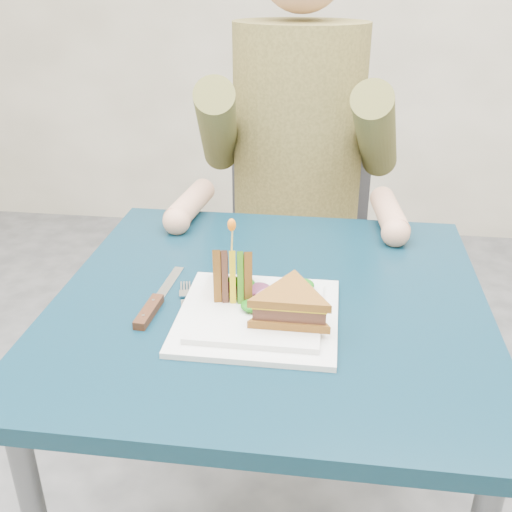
# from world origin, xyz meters

# --- Properties ---
(table) EXTENTS (0.75, 0.75, 0.73)m
(table) POSITION_xyz_m (0.00, 0.00, 0.65)
(table) COLOR #082130
(table) RESTS_ON ground
(chair) EXTENTS (0.42, 0.40, 0.93)m
(chair) POSITION_xyz_m (0.00, 0.74, 0.54)
(chair) COLOR #47474C
(chair) RESTS_ON ground
(diner) EXTENTS (0.54, 0.59, 0.74)m
(diner) POSITION_xyz_m (-0.00, 0.62, 0.91)
(diner) COLOR brown
(diner) RESTS_ON chair
(plate) EXTENTS (0.26, 0.26, 0.02)m
(plate) POSITION_xyz_m (-0.01, -0.08, 0.74)
(plate) COLOR white
(plate) RESTS_ON table
(sandwich_flat) EXTENTS (0.15, 0.15, 0.05)m
(sandwich_flat) POSITION_xyz_m (0.04, -0.10, 0.78)
(sandwich_flat) COLOR brown
(sandwich_flat) RESTS_ON plate
(sandwich_upright) EXTENTS (0.09, 0.15, 0.15)m
(sandwich_upright) POSITION_xyz_m (-0.06, -0.03, 0.78)
(sandwich_upright) COLOR brown
(sandwich_upright) RESTS_ON plate
(fork) EXTENTS (0.06, 0.18, 0.01)m
(fork) POSITION_xyz_m (-0.14, -0.07, 0.73)
(fork) COLOR silver
(fork) RESTS_ON table
(knife) EXTENTS (0.03, 0.22, 0.02)m
(knife) POSITION_xyz_m (-0.19, -0.07, 0.74)
(knife) COLOR silver
(knife) RESTS_ON table
(toothpick) EXTENTS (0.01, 0.01, 0.06)m
(toothpick) POSITION_xyz_m (-0.06, -0.03, 0.85)
(toothpick) COLOR tan
(toothpick) RESTS_ON sandwich_upright
(toothpick_frill) EXTENTS (0.01, 0.01, 0.02)m
(toothpick_frill) POSITION_xyz_m (-0.06, -0.03, 0.88)
(toothpick_frill) COLOR orange
(toothpick_frill) RESTS_ON sandwich_upright
(lettuce_spill) EXTENTS (0.15, 0.13, 0.02)m
(lettuce_spill) POSITION_xyz_m (-0.01, -0.07, 0.76)
(lettuce_spill) COLOR #337A14
(lettuce_spill) RESTS_ON plate
(onion_ring) EXTENTS (0.04, 0.04, 0.02)m
(onion_ring) POSITION_xyz_m (0.00, -0.07, 0.77)
(onion_ring) COLOR #9E4C7A
(onion_ring) RESTS_ON plate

